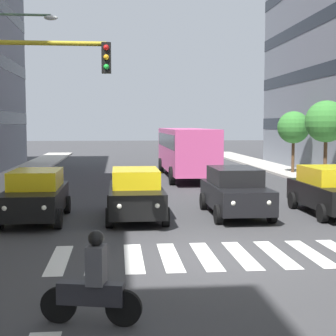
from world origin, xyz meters
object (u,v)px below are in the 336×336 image
object	(u,v)px
car_3	(36,195)
street_tree_2	(326,122)
bus_behind_traffic	(186,147)
car_2	(136,193)
motorcycle_with_rider	(93,286)
car_1	(235,191)
car_0	(330,190)
street_tree_3	(294,128)

from	to	relation	value
car_3	street_tree_2	distance (m)	17.12
car_3	bus_behind_traffic	world-z (taller)	bus_behind_traffic
car_2	motorcycle_with_rider	world-z (taller)	car_2
car_1	car_2	xyz separation A→B (m)	(3.56, 0.25, 0.00)
car_0	car_1	distance (m)	3.50
car_0	street_tree_2	size ratio (longest dim) A/B	1.01
motorcycle_with_rider	street_tree_2	size ratio (longest dim) A/B	0.38
car_1	street_tree_3	distance (m)	16.36
street_tree_2	motorcycle_with_rider	bearing A→B (deg)	57.93
car_3	car_1	bearing A→B (deg)	-177.68
motorcycle_with_rider	bus_behind_traffic	bearing A→B (deg)	-101.42
motorcycle_with_rider	street_tree_3	size ratio (longest dim) A/B	0.42
bus_behind_traffic	street_tree_2	bearing A→B (deg)	150.36
car_1	motorcycle_with_rider	bearing A→B (deg)	64.46
motorcycle_with_rider	street_tree_3	bearing A→B (deg)	-116.10
street_tree_3	car_1	bearing A→B (deg)	63.54
car_1	motorcycle_with_rider	world-z (taller)	car_1
street_tree_2	street_tree_3	world-z (taller)	street_tree_2
car_0	car_3	distance (m)	10.45
bus_behind_traffic	street_tree_3	size ratio (longest dim) A/B	2.65
car_2	street_tree_3	size ratio (longest dim) A/B	1.12
car_1	car_3	xyz separation A→B (m)	(6.95, 0.28, 0.00)
car_2	bus_behind_traffic	size ratio (longest dim) A/B	0.42
car_1	bus_behind_traffic	size ratio (longest dim) A/B	0.42
car_2	motorcycle_with_rider	xyz separation A→B (m)	(1.05, 9.40, -0.24)
bus_behind_traffic	street_tree_2	world-z (taller)	street_tree_2
bus_behind_traffic	street_tree_2	size ratio (longest dim) A/B	2.38
street_tree_3	car_3	bearing A→B (deg)	46.24
car_1	car_0	bearing A→B (deg)	178.31
car_0	street_tree_2	world-z (taller)	street_tree_2
bus_behind_traffic	street_tree_2	distance (m)	8.36
car_0	car_2	xyz separation A→B (m)	(7.07, 0.15, 0.00)
street_tree_2	car_2	bearing A→B (deg)	41.16
street_tree_3	car_2	bearing A→B (deg)	53.85
car_1	car_3	size ratio (longest dim) A/B	1.00
car_3	car_0	bearing A→B (deg)	-179.02
motorcycle_with_rider	car_0	bearing A→B (deg)	-130.36
car_2	street_tree_3	world-z (taller)	street_tree_3
car_1	car_2	world-z (taller)	same
car_0	car_2	bearing A→B (deg)	1.19
car_0	car_1	world-z (taller)	same
car_0	street_tree_2	distance (m)	10.22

